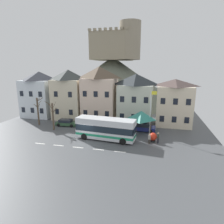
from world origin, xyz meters
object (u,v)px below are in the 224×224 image
at_px(townhouse_04, 174,103).
at_px(hilltop_castle, 113,78).
at_px(transit_bus, 106,129).
at_px(pedestrian_02, 149,138).
at_px(flagpole, 151,110).
at_px(townhouse_01, 69,94).
at_px(bare_tree_01, 53,116).
at_px(bus_shelter, 141,115).
at_px(parked_car_00, 66,123).
at_px(pedestrian_01, 135,131).
at_px(parked_car_01, 143,127).
at_px(pedestrian_00, 158,137).
at_px(harbour_buoy, 153,137).
at_px(townhouse_00, 41,94).
at_px(public_bench, 141,126).
at_px(parked_car_02, 91,123).
at_px(townhouse_03, 135,99).
at_px(bare_tree_00, 38,111).
at_px(townhouse_02, 100,94).

bearing_deg(townhouse_04, hilltop_castle, 126.71).
height_order(transit_bus, pedestrian_02, transit_bus).
relative_size(pedestrian_02, flagpole, 0.22).
xyz_separation_m(townhouse_01, bare_tree_01, (0.73, -8.21, -2.60)).
relative_size(bus_shelter, parked_car_00, 0.95).
bearing_deg(pedestrian_01, parked_car_01, 70.29).
bearing_deg(bus_shelter, townhouse_01, 158.38).
distance_m(parked_car_01, pedestrian_00, 5.68).
bearing_deg(hilltop_castle, townhouse_01, -100.51).
bearing_deg(harbour_buoy, townhouse_00, 157.61).
bearing_deg(pedestrian_01, parked_car_00, 168.91).
bearing_deg(pedestrian_01, pedestrian_02, -49.46).
bearing_deg(transit_bus, pedestrian_00, 8.00).
bearing_deg(pedestrian_02, pedestrian_01, 130.54).
relative_size(hilltop_castle, public_bench, 24.92).
relative_size(bus_shelter, public_bench, 2.31).
relative_size(townhouse_00, parked_car_02, 2.26).
height_order(townhouse_01, hilltop_castle, hilltop_castle).
height_order(transit_bus, flagpole, flagpole).
bearing_deg(parked_car_01, flagpole, 132.87).
bearing_deg(bus_shelter, townhouse_00, 163.21).
bearing_deg(townhouse_04, pedestrian_01, -128.34).
height_order(hilltop_castle, pedestrian_00, hilltop_castle).
xyz_separation_m(pedestrian_00, pedestrian_02, (-1.22, -0.64, -0.09)).
relative_size(transit_bus, pedestrian_02, 5.90).
height_order(townhouse_03, parked_car_01, townhouse_03).
height_order(pedestrian_01, flagpole, flagpole).
relative_size(bus_shelter, pedestrian_00, 2.39).
relative_size(townhouse_01, townhouse_03, 1.08).
xyz_separation_m(parked_car_01, bare_tree_00, (-20.05, -1.04, 2.16)).
xyz_separation_m(pedestrian_00, harbour_buoy, (-0.73, 0.35, -0.17)).
relative_size(bus_shelter, parked_car_01, 0.89).
bearing_deg(hilltop_castle, townhouse_00, -117.48).
relative_size(townhouse_04, bare_tree_01, 1.64).
relative_size(pedestrian_00, public_bench, 0.97).
bearing_deg(townhouse_03, flagpole, -63.05).
distance_m(parked_car_02, flagpole, 11.82).
xyz_separation_m(public_bench, bare_tree_01, (-15.11, -4.04, 2.16)).
distance_m(pedestrian_01, public_bench, 3.95).
bearing_deg(parked_car_00, transit_bus, -31.06).
distance_m(townhouse_01, hilltop_castle, 23.76).
height_order(townhouse_01, pedestrian_00, townhouse_01).
height_order(townhouse_04, pedestrian_00, townhouse_04).
bearing_deg(townhouse_01, townhouse_02, -0.99).
relative_size(transit_bus, bare_tree_00, 1.74).
relative_size(townhouse_04, bus_shelter, 2.27).
relative_size(townhouse_02, transit_bus, 1.19).
bearing_deg(townhouse_02, pedestrian_02, -44.84).
distance_m(townhouse_04, flagpole, 7.64).
height_order(hilltop_castle, bare_tree_00, hilltop_castle).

